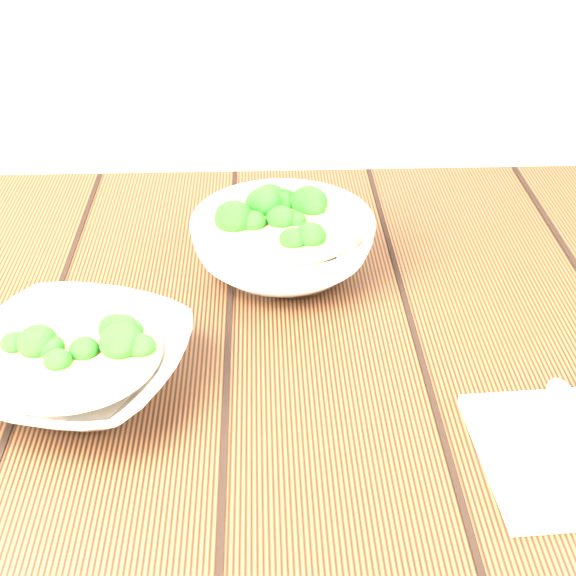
{
  "coord_description": "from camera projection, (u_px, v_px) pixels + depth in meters",
  "views": [
    {
      "loc": [
        0.02,
        -0.69,
        1.27
      ],
      "look_at": [
        0.04,
        0.01,
        0.8
      ],
      "focal_mm": 50.0,
      "sensor_mm": 36.0,
      "label": 1
    }
  ],
  "objects": [
    {
      "name": "table",
      "position": [
        250.0,
        414.0,
        0.93
      ],
      "size": [
        1.2,
        0.8,
        0.75
      ],
      "color": "#361F0F",
      "rests_on": "ground"
    },
    {
      "name": "trivet",
      "position": [
        294.0,
        268.0,
        0.95
      ],
      "size": [
        0.13,
        0.13,
        0.03
      ],
      "primitive_type": "torus",
      "rotation": [
        0.0,
        0.0,
        -0.21
      ],
      "color": "black",
      "rests_on": "table"
    },
    {
      "name": "soup_bowl_front",
      "position": [
        75.0,
        364.0,
        0.77
      ],
      "size": [
        0.27,
        0.27,
        0.06
      ],
      "color": "silver",
      "rests_on": "table"
    },
    {
      "name": "spoon_left",
      "position": [
        567.0,
        416.0,
        0.74
      ],
      "size": [
        0.04,
        0.16,
        0.01
      ],
      "color": "#B1AC9C",
      "rests_on": "napkin"
    },
    {
      "name": "soup_bowl_back",
      "position": [
        283.0,
        242.0,
        0.95
      ],
      "size": [
        0.27,
        0.27,
        0.08
      ],
      "color": "silver",
      "rests_on": "table"
    }
  ]
}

